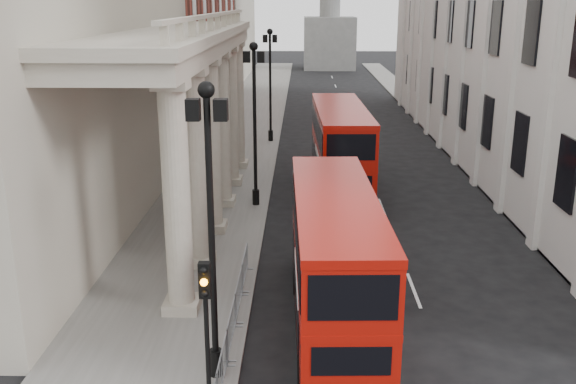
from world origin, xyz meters
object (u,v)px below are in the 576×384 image
object	(u,v)px
lamp_post_south	(211,216)
lamp_post_mid	(255,114)
traffic_light	(206,313)
bus_near	(335,260)
lamp_post_north	(270,77)
pedestrian_a	(206,228)
pedestrian_c	(202,181)
pedestrian_b	(182,192)
bus_far	(340,148)

from	to	relation	value
lamp_post_south	lamp_post_mid	distance (m)	16.00
traffic_light	bus_near	bearing A→B (deg)	57.08
lamp_post_north	pedestrian_a	distance (m)	22.34
lamp_post_mid	pedestrian_c	bearing A→B (deg)	152.91
traffic_light	lamp_post_north	bearing A→B (deg)	90.17
lamp_post_south	pedestrian_a	distance (m)	10.97
lamp_post_north	pedestrian_c	world-z (taller)	lamp_post_north
pedestrian_a	bus_near	bearing A→B (deg)	-69.83
pedestrian_b	pedestrian_c	world-z (taller)	pedestrian_b
pedestrian_b	pedestrian_a	bearing A→B (deg)	123.43
lamp_post_north	bus_far	world-z (taller)	lamp_post_north
bus_far	lamp_post_south	bearing A→B (deg)	-105.22
traffic_light	bus_near	world-z (taller)	bus_near
pedestrian_a	pedestrian_b	bearing A→B (deg)	94.27
lamp_post_south	pedestrian_c	world-z (taller)	lamp_post_south
lamp_post_south	pedestrian_b	xyz separation A→B (m)	(-3.77, 15.36, -3.93)
traffic_light	bus_far	bearing A→B (deg)	78.13
pedestrian_c	bus_far	bearing A→B (deg)	-0.00
bus_far	pedestrian_c	world-z (taller)	bus_far
lamp_post_north	pedestrian_a	xyz separation A→B (m)	(-1.73, -21.92, -3.98)
bus_near	pedestrian_a	world-z (taller)	bus_near
pedestrian_a	pedestrian_c	size ratio (longest dim) A/B	0.98
bus_near	pedestrian_c	distance (m)	15.85
pedestrian_a	pedestrian_c	bearing A→B (deg)	83.22
lamp_post_mid	lamp_post_north	distance (m)	16.00
bus_near	traffic_light	bearing A→B (deg)	-124.84
pedestrian_b	bus_near	bearing A→B (deg)	133.05
lamp_post_south	lamp_post_mid	size ratio (longest dim) A/B	1.00
lamp_post_mid	pedestrian_c	xyz separation A→B (m)	(-3.06, 1.56, -3.96)
lamp_post_south	pedestrian_a	xyz separation A→B (m)	(-1.73, 10.08, -3.98)
bus_near	pedestrian_b	world-z (taller)	bus_near
bus_near	bus_far	distance (m)	15.89
pedestrian_b	lamp_post_south	bearing A→B (deg)	116.09
lamp_post_mid	bus_near	distance (m)	13.52
traffic_light	pedestrian_c	world-z (taller)	traffic_light
lamp_post_north	bus_far	size ratio (longest dim) A/B	0.75
bus_near	bus_far	xyz separation A→B (m)	(1.06, 15.85, 0.14)
lamp_post_south	traffic_light	size ratio (longest dim) A/B	1.93
traffic_light	pedestrian_a	xyz separation A→B (m)	(-1.83, 12.10, -2.17)
lamp_post_mid	bus_far	xyz separation A→B (m)	(4.53, 3.04, -2.41)
lamp_post_south	pedestrian_b	size ratio (longest dim) A/B	4.83
lamp_post_mid	traffic_light	bearing A→B (deg)	-89.68
lamp_post_south	traffic_light	xyz separation A→B (m)	(0.10, -2.02, -1.80)
pedestrian_b	traffic_light	bearing A→B (deg)	114.86
lamp_post_mid	pedestrian_a	world-z (taller)	lamp_post_mid
bus_near	bus_far	bearing A→B (deg)	84.27
lamp_post_south	pedestrian_c	xyz separation A→B (m)	(-3.06, 17.56, -3.96)
lamp_post_mid	pedestrian_c	world-z (taller)	lamp_post_mid
lamp_post_mid	pedestrian_b	bearing A→B (deg)	-170.35
lamp_post_south	pedestrian_b	bearing A→B (deg)	103.78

